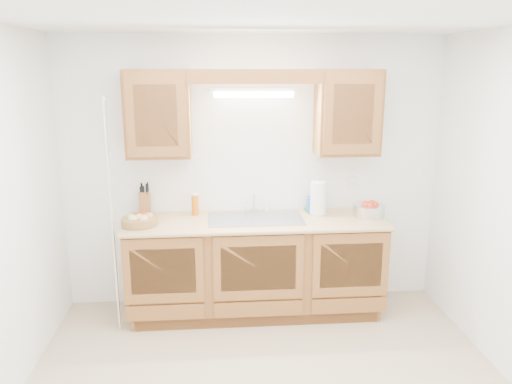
{
  "coord_description": "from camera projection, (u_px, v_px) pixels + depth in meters",
  "views": [
    {
      "loc": [
        -0.34,
        -3.04,
        2.22
      ],
      "look_at": [
        -0.02,
        0.85,
        1.24
      ],
      "focal_mm": 35.0,
      "sensor_mm": 36.0,
      "label": 1
    }
  ],
  "objects": [
    {
      "name": "base_cabinets",
      "position": [
        256.0,
        267.0,
        4.56
      ],
      "size": [
        2.2,
        0.6,
        0.86
      ],
      "primitive_type": "cube",
      "color": "#97612C",
      "rests_on": "ground"
    },
    {
      "name": "orange_canister",
      "position": [
        195.0,
        204.0,
        4.55
      ],
      "size": [
        0.07,
        0.07,
        0.2
      ],
      "rotation": [
        0.0,
        0.0,
        0.05
      ],
      "color": "#D2670B",
      "rests_on": "countertop"
    },
    {
      "name": "wire_shelf_pole",
      "position": [
        112.0,
        220.0,
        4.07
      ],
      "size": [
        0.03,
        0.03,
        2.0
      ],
      "primitive_type": "cylinder",
      "color": "silver",
      "rests_on": "ground"
    },
    {
      "name": "valance",
      "position": [
        256.0,
        76.0,
        4.14
      ],
      "size": [
        2.2,
        0.05,
        0.12
      ],
      "primitive_type": "cube",
      "color": "#97612C",
      "rests_on": "room"
    },
    {
      "name": "knife_block",
      "position": [
        145.0,
        203.0,
        4.53
      ],
      "size": [
        0.13,
        0.19,
        0.31
      ],
      "rotation": [
        0.0,
        0.0,
        0.13
      ],
      "color": "#97612C",
      "rests_on": "countertop"
    },
    {
      "name": "countertop",
      "position": [
        256.0,
        222.0,
        4.44
      ],
      "size": [
        2.3,
        0.63,
        0.04
      ],
      "primitive_type": "cube",
      "color": "tan",
      "rests_on": "base_cabinets"
    },
    {
      "name": "fluorescent_fixture",
      "position": [
        254.0,
        93.0,
        4.39
      ],
      "size": [
        0.76,
        0.08,
        0.08
      ],
      "color": "white",
      "rests_on": "room"
    },
    {
      "name": "upper_cabinet_left",
      "position": [
        158.0,
        114.0,
        4.29
      ],
      "size": [
        0.55,
        0.33,
        0.75
      ],
      "primitive_type": "cube",
      "color": "#97612C",
      "rests_on": "room"
    },
    {
      "name": "soap_bottle",
      "position": [
        312.0,
        201.0,
        4.65
      ],
      "size": [
        0.11,
        0.11,
        0.2
      ],
      "primitive_type": "imported",
      "rotation": [
        0.0,
        0.0,
        -0.21
      ],
      "color": "#2673C0",
      "rests_on": "countertop"
    },
    {
      "name": "sponge",
      "position": [
        310.0,
        209.0,
        4.72
      ],
      "size": [
        0.11,
        0.07,
        0.02
      ],
      "rotation": [
        0.0,
        0.0,
        0.03
      ],
      "color": "#CC333F",
      "rests_on": "countertop"
    },
    {
      "name": "paper_towel",
      "position": [
        318.0,
        198.0,
        4.55
      ],
      "size": [
        0.18,
        0.18,
        0.36
      ],
      "rotation": [
        0.0,
        0.0,
        -0.35
      ],
      "color": "silver",
      "rests_on": "countertop"
    },
    {
      "name": "fruit_basket",
      "position": [
        140.0,
        220.0,
        4.27
      ],
      "size": [
        0.36,
        0.36,
        0.1
      ],
      "rotation": [
        0.0,
        0.0,
        0.17
      ],
      "color": "olive",
      "rests_on": "countertop"
    },
    {
      "name": "apple_bowl",
      "position": [
        369.0,
        210.0,
        4.51
      ],
      "size": [
        0.34,
        0.34,
        0.15
      ],
      "rotation": [
        0.0,
        0.0,
        -0.21
      ],
      "color": "silver",
      "rests_on": "countertop"
    },
    {
      "name": "upper_cabinet_right",
      "position": [
        348.0,
        112.0,
        4.42
      ],
      "size": [
        0.55,
        0.33,
        0.75
      ],
      "primitive_type": "cube",
      "color": "#97612C",
      "rests_on": "room"
    },
    {
      "name": "room",
      "position": [
        270.0,
        222.0,
        3.2
      ],
      "size": [
        3.52,
        3.5,
        2.5
      ],
      "color": "tan",
      "rests_on": "ground"
    },
    {
      "name": "sink",
      "position": [
        256.0,
        226.0,
        4.47
      ],
      "size": [
        0.84,
        0.46,
        0.36
      ],
      "color": "#9E9EA3",
      "rests_on": "countertop"
    },
    {
      "name": "outlet_plate",
      "position": [
        353.0,
        182.0,
        4.74
      ],
      "size": [
        0.08,
        0.01,
        0.12
      ],
      "primitive_type": "cube",
      "color": "white",
      "rests_on": "room"
    }
  ]
}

